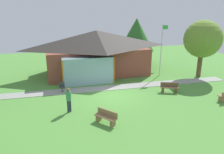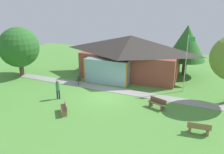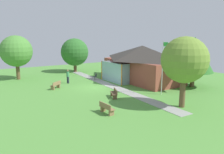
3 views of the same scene
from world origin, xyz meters
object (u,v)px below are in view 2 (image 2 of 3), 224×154
tree_behind_pavilion_right (187,43)px  bench_mid_right (157,104)px  visitor_strolling_lawn (58,88)px  flagpole (186,61)px  patio_chair_west (79,81)px  pavilion (130,56)px  bench_lawn_far_right (199,128)px  bench_front_center (64,108)px  tree_west_hedge (19,47)px

tree_behind_pavilion_right → bench_mid_right: bearing=-96.3°
visitor_strolling_lawn → tree_behind_pavilion_right: size_ratio=0.30×
flagpole → visitor_strolling_lawn: bearing=-149.4°
patio_chair_west → visitor_strolling_lawn: 4.05m
pavilion → bench_lawn_far_right: 13.12m
bench_mid_right → visitor_strolling_lawn: size_ratio=0.89×
bench_front_center → tree_behind_pavilion_right: (7.66, 13.83, 3.37)m
pavilion → bench_mid_right: (4.70, -7.30, -2.04)m
patio_chair_west → tree_behind_pavilion_right: tree_behind_pavilion_right is taller
patio_chair_west → visitor_strolling_lawn: size_ratio=0.49×
patio_chair_west → flagpole: bearing=-166.5°
bench_lawn_far_right → tree_behind_pavilion_right: size_ratio=0.26×
bench_lawn_far_right → patio_chair_west: 13.27m
pavilion → tree_behind_pavilion_right: bearing=26.9°
tree_west_hedge → tree_behind_pavilion_right: bearing=22.3°
pavilion → bench_mid_right: bearing=-57.2°
pavilion → flagpole: flagpole is taller
bench_mid_right → tree_west_hedge: tree_west_hedge is taller
bench_front_center → visitor_strolling_lawn: bearing=4.8°
visitor_strolling_lawn → tree_west_hedge: bearing=-61.8°
bench_lawn_far_right → tree_west_hedge: tree_west_hedge is taller
bench_mid_right → bench_lawn_far_right: same height
bench_mid_right → tree_behind_pavilion_right: (1.13, 10.26, 3.37)m
bench_mid_right → bench_front_center: (-6.53, -3.57, 0.00)m
patio_chair_west → tree_behind_pavilion_right: bearing=-140.0°
bench_lawn_far_right → pavilion: bearing=124.7°
bench_lawn_far_right → patio_chair_west: size_ratio=1.77×
flagpole → bench_lawn_far_right: flagpole is taller
pavilion → bench_lawn_far_right: bearing=-51.8°
tree_west_hedge → bench_front_center: bearing=-33.5°
bench_front_center → patio_chair_west: bearing=-17.8°
bench_mid_right → patio_chair_west: 9.14m
bench_mid_right → bench_lawn_far_right: bearing=161.0°
bench_front_center → patio_chair_west: (-2.21, 6.23, 0.01)m
bench_mid_right → bench_front_center: size_ratio=1.07×
flagpole → tree_behind_pavilion_right: (-0.52, 5.56, 0.78)m
flagpole → patio_chair_west: bearing=-168.9°
bench_lawn_far_right → bench_front_center: bearing=-179.5°
flagpole → bench_mid_right: size_ratio=3.48×
bench_front_center → visitor_strolling_lawn: 3.07m
bench_front_center → visitor_strolling_lawn: size_ratio=0.84×
flagpole → tree_west_hedge: 18.20m
bench_front_center → tree_west_hedge: size_ratio=0.26×
patio_chair_west → tree_behind_pavilion_right: size_ratio=0.15×
visitor_strolling_lawn → tree_behind_pavilion_right: tree_behind_pavilion_right is taller
bench_mid_right → visitor_strolling_lawn: (-8.55, -1.34, 0.62)m
pavilion → bench_front_center: 11.21m
bench_lawn_far_right → bench_front_center: size_ratio=1.04×
bench_mid_right → tree_behind_pavilion_right: bearing=-74.2°
bench_mid_right → bench_lawn_far_right: size_ratio=1.02×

